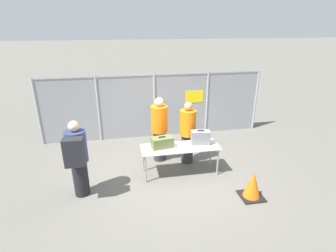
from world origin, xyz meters
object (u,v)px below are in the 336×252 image
at_px(suitcase_grey, 200,137).
at_px(traveler_hooded, 77,157).
at_px(security_worker_far, 159,129).
at_px(suitcase_olive, 162,142).
at_px(inspection_table, 180,149).
at_px(traffic_cone, 253,186).
at_px(utility_trailer, 188,104).
at_px(security_worker_near, 188,132).

relative_size(suitcase_grey, traveler_hooded, 0.28).
bearing_deg(security_worker_far, suitcase_olive, 97.16).
xyz_separation_m(inspection_table, traffic_cone, (1.30, -1.25, -0.38)).
bearing_deg(traveler_hooded, traffic_cone, -14.07).
bearing_deg(suitcase_grey, suitcase_olive, -178.91).
bearing_deg(utility_trailer, traffic_cone, -91.20).
relative_size(traveler_hooded, utility_trailer, 0.38).
distance_m(inspection_table, security_worker_far, 0.92).
bearing_deg(inspection_table, utility_trailer, 72.79).
bearing_deg(security_worker_near, security_worker_far, -10.18).
bearing_deg(traffic_cone, suitcase_grey, 120.41).
bearing_deg(inspection_table, traveler_hooded, -167.73).
bearing_deg(inspection_table, suitcase_olive, 173.33).
distance_m(inspection_table, traveler_hooded, 2.38).
distance_m(security_worker_near, traffic_cone, 2.11).
bearing_deg(utility_trailer, suitcase_olive, -112.31).
bearing_deg(suitcase_grey, inspection_table, -172.41).
xyz_separation_m(suitcase_olive, suitcase_grey, (0.96, 0.02, 0.04)).
bearing_deg(suitcase_grey, traffic_cone, -59.59).
height_order(traveler_hooded, security_worker_near, traveler_hooded).
xyz_separation_m(suitcase_grey, security_worker_near, (-0.20, 0.46, -0.03)).
relative_size(suitcase_olive, utility_trailer, 0.12).
bearing_deg(traveler_hooded, security_worker_far, 31.72).
bearing_deg(utility_trailer, traveler_hooded, -126.26).
height_order(suitcase_olive, utility_trailer, suitcase_olive).
bearing_deg(security_worker_near, suitcase_olive, 42.99).
distance_m(suitcase_olive, suitcase_grey, 0.96).
bearing_deg(inspection_table, security_worker_far, 115.56).
bearing_deg(suitcase_olive, security_worker_near, 32.34).
relative_size(suitcase_olive, suitcase_grey, 1.13).
bearing_deg(suitcase_grey, security_worker_near, 113.55).
height_order(suitcase_grey, traveler_hooded, traveler_hooded).
xyz_separation_m(inspection_table, traveler_hooded, (-2.31, -0.50, 0.28)).
bearing_deg(security_worker_near, traffic_cone, 129.36).
height_order(security_worker_near, security_worker_far, security_worker_far).
distance_m(security_worker_near, utility_trailer, 4.22).
bearing_deg(security_worker_far, security_worker_near, 170.67).
bearing_deg(inspection_table, traffic_cone, -43.92).
bearing_deg(suitcase_olive, suitcase_grey, 1.09).
distance_m(suitcase_grey, traffic_cone, 1.65).
relative_size(traveler_hooded, traffic_cone, 2.81).
bearing_deg(traffic_cone, traveler_hooded, 168.29).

